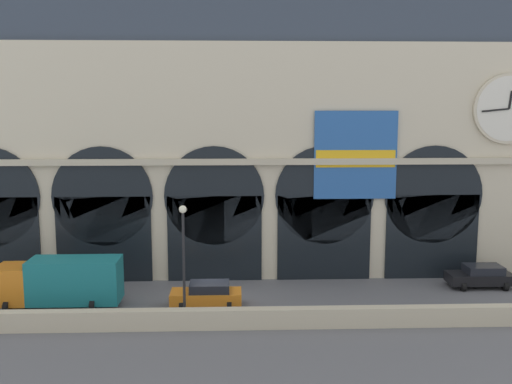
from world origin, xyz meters
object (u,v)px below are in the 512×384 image
Objects in this scene: box_truck_midwest at (61,281)px; street_lamp_quayside at (183,249)px; car_center at (207,294)px; car_east at (481,276)px.

box_truck_midwest is 8.79m from street_lamp_quayside.
box_truck_midwest is at bearing 179.38° from car_center.
street_lamp_quayside is (-1.15, -2.83, 3.61)m from car_center.
car_east is 21.05m from street_lamp_quayside.
car_east is 0.64× the size of street_lamp_quayside.
street_lamp_quayside reaches higher than car_east.
street_lamp_quayside is at bearing -162.96° from car_east.
street_lamp_quayside is at bearing -112.06° from car_center.
car_center is 18.96m from car_east.
car_east is at bearing 9.87° from car_center.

